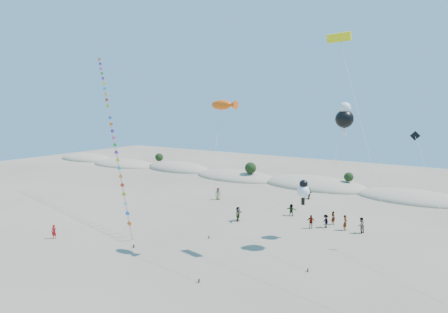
# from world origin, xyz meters

# --- Properties ---
(ground) EXTENTS (160.00, 160.00, 0.00)m
(ground) POSITION_xyz_m (0.00, 0.00, 0.00)
(ground) COLOR #786853
(ground) RESTS_ON ground
(dune_ridge) EXTENTS (145.30, 11.49, 5.57)m
(dune_ridge) POSITION_xyz_m (1.06, 45.14, 0.11)
(dune_ridge) COLOR gray
(dune_ridge) RESTS_ON ground
(kite_train) EXTENTS (24.17, 16.36, 22.45)m
(kite_train) POSITION_xyz_m (-17.94, 15.13, 11.59)
(kite_train) COLOR #3F2D1E
(kite_train) RESTS_ON ground
(fish_kite) EXTENTS (3.28, 7.20, 14.80)m
(fish_kite) POSITION_xyz_m (2.86, 10.66, 14.28)
(fish_kite) COLOR #3F2D1E
(fish_kite) RESTS_ON ground
(cartoon_kite_low) EXTENTS (9.09, 6.53, 6.40)m
(cartoon_kite_low) POSITION_xyz_m (7.89, 18.60, 5.28)
(cartoon_kite_low) COLOR #3F2D1E
(cartoon_kite_low) RESTS_ON ground
(cartoon_kite_high) EXTENTS (2.00, 8.19, 14.60)m
(cartoon_kite_high) POSITION_xyz_m (12.12, 17.90, 13.17)
(cartoon_kite_high) COLOR #3F2D1E
(cartoon_kite_high) RESTS_ON ground
(parafoil_kite) EXTENTS (10.01, 12.08, 20.83)m
(parafoil_kite) POSITION_xyz_m (11.94, 15.94, 20.00)
(parafoil_kite) COLOR #3F2D1E
(parafoil_kite) RESTS_ON ground
(dark_kite) EXTENTS (6.10, 11.81, 11.85)m
(dark_kite) POSITION_xyz_m (19.74, 17.67, 7.94)
(dark_kite) COLOR #3F2D1E
(dark_kite) RESTS_ON ground
(flyer_foreground) EXTENTS (0.67, 0.57, 1.55)m
(flyer_foreground) POSITION_xyz_m (-14.55, 3.80, 0.78)
(flyer_foreground) COLOR red
(flyer_foreground) RESTS_ON ground
(beachgoers) EXTENTS (35.61, 17.20, 1.82)m
(beachgoers) POSITION_xyz_m (8.17, 25.31, 0.86)
(beachgoers) COLOR slate
(beachgoers) RESTS_ON ground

